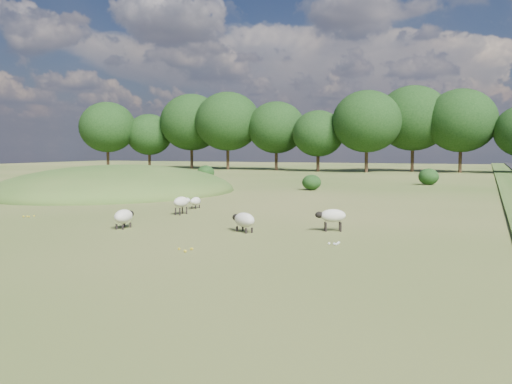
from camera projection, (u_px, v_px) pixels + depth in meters
ground at (310, 189)px, 44.11m from camera, size 160.00×160.00×0.00m
mound at (118, 192)px, 41.20m from camera, size 16.00×20.00×4.00m
treeline at (378, 123)px, 76.75m from camera, size 96.28×14.66×11.70m
shrubs at (308, 176)px, 51.61m from camera, size 23.67×11.80×1.44m
sheep_0 at (244, 220)px, 21.65m from camera, size 1.30×1.05×0.75m
sheep_1 at (332, 216)px, 21.83m from camera, size 1.23×0.87×0.86m
sheep_2 at (124, 216)px, 22.65m from camera, size 0.71×1.35×0.76m
sheep_3 at (181, 202)px, 27.35m from camera, size 0.60×1.22×0.87m
sheep_4 at (195, 201)px, 30.11m from camera, size 0.55×1.08×0.61m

